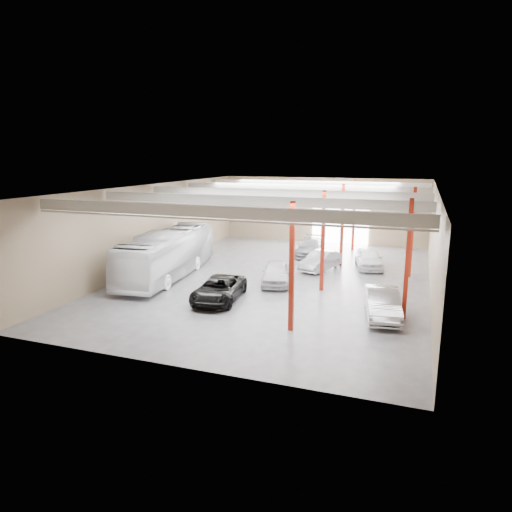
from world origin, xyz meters
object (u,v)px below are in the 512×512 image
Objects in this scene: car_row_b at (321,261)px; car_right_near at (383,304)px; coach_bus at (168,254)px; car_right_far at (369,258)px; car_row_c at (311,247)px; black_sedan at (219,289)px; car_row_a at (276,272)px.

car_right_near is (5.80, -10.05, 0.07)m from car_row_b.
car_right_far is (14.42, 8.20, -0.97)m from coach_bus.
car_row_c is at bearing 137.09° from car_right_far.
car_row_b is at bearing 110.23° from car_right_near.
car_right_near is at bearing -4.68° from black_sedan.
coach_bus is at bearing 156.96° from car_right_near.
car_row_b is at bearing 53.61° from car_row_a.
car_right_near is at bearing -44.60° from car_row_a.
car_right_near is at bearing -93.97° from car_right_far.
black_sedan is 11.33m from car_row_b.
coach_bus is at bearing 139.11° from black_sedan.
black_sedan is 14.90m from car_right_far.
car_right_near is (7.89, -15.29, 0.04)m from car_row_c.
car_row_a is 0.89× the size of car_row_c.
car_row_a is at bearing -95.08° from car_row_c.
coach_bus is 8.66m from car_row_a.
car_right_near reaches higher than car_row_b.
coach_bus is at bearing -131.74° from car_row_c.
car_row_c is (0.12, 10.44, -0.03)m from car_row_a.
car_row_c is at bearing 107.53° from car_right_near.
car_row_a is 9.36m from car_right_near.
black_sedan is at bearing -137.21° from car_right_far.
car_right_far is (8.16, 12.46, 0.07)m from black_sedan.
car_right_far is (5.75, -3.18, 0.03)m from car_row_c.
coach_bus is 12.43m from car_row_b.
car_right_near reaches higher than car_right_far.
car_row_b is 0.85× the size of car_row_c.
car_row_a is (8.55, 0.94, -0.97)m from coach_bus.
black_sedan is at bearing -96.61° from car_row_b.
black_sedan is 1.13× the size of car_right_far.
car_row_c is (-2.09, 5.24, 0.03)m from car_row_b.
car_right_near reaches higher than black_sedan.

